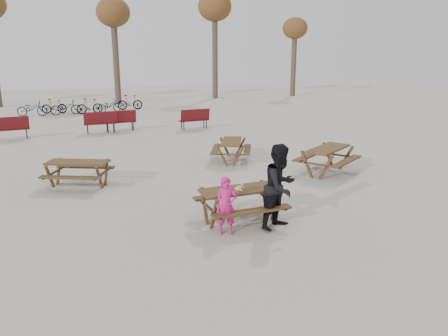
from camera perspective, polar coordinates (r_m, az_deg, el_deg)
name	(u,v)px	position (r m, az deg, el deg)	size (l,w,h in m)	color
ground	(240,221)	(9.94, 2.15, -6.97)	(80.00, 80.00, 0.00)	gray
main_picnic_table	(241,197)	(9.73, 2.19, -3.76)	(1.80, 1.45, 0.78)	#3C2716
food_tray	(240,189)	(9.62, 2.05, -2.71)	(0.18, 0.11, 0.04)	silver
bread_roll	(240,187)	(9.60, 2.05, -2.47)	(0.14, 0.06, 0.05)	tan
soda_bottle	(242,187)	(9.52, 2.36, -2.56)	(0.07, 0.07, 0.17)	silver
child	(226,206)	(9.07, 0.30, -4.98)	(0.45, 0.30, 1.23)	#D21A75
adult	(280,187)	(9.38, 7.37, -2.42)	(0.90, 0.70, 1.85)	black
picnic_table_east	(327,160)	(14.09, 13.32, 0.98)	(1.88, 1.51, 0.81)	#3C2716
picnic_table_north	(79,174)	(12.99, -18.47, -0.75)	(1.70, 1.37, 0.73)	#3C2716
picnic_table_far	(231,151)	(15.25, 0.98, 2.26)	(1.67, 1.34, 0.72)	#3C2716
park_bench_row	(109,122)	(21.20, -14.77, 5.79)	(9.76, 1.38, 1.03)	maroon
bicycle_row	(80,106)	(28.69, -18.35, 7.69)	(7.64, 1.69, 0.97)	black
tree_row	(110,16)	(33.98, -14.61, 18.68)	(32.17, 3.52, 8.26)	#382B21
fallen_leaves	(221,188)	(12.29, -0.43, -2.59)	(11.00, 11.00, 0.01)	gold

